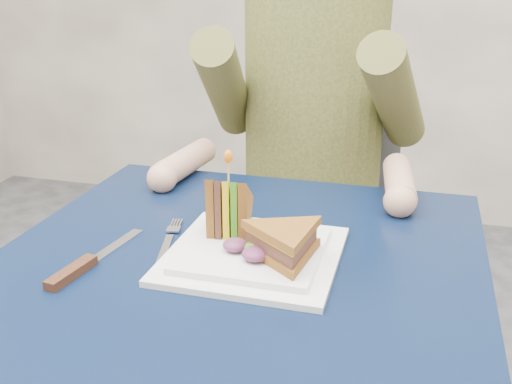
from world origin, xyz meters
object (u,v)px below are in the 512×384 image
(knife, at_px, (80,267))
(fork, at_px, (168,243))
(diner, at_px, (314,73))
(sandwich_upright, at_px, (229,211))
(table, at_px, (238,302))
(plate, at_px, (254,253))
(chair, at_px, (316,203))
(sandwich_flat, at_px, (285,243))

(knife, bearing_deg, fork, 52.78)
(diner, height_order, knife, diner)
(fork, bearing_deg, sandwich_upright, 21.01)
(table, height_order, plate, plate)
(table, bearing_deg, diner, 90.00)
(chair, height_order, knife, chair)
(chair, distance_m, sandwich_flat, 0.79)
(table, xyz_separation_m, plate, (0.02, 0.00, 0.09))
(table, height_order, chair, chair)
(sandwich_upright, bearing_deg, chair, 87.60)
(table, distance_m, chair, 0.73)
(table, xyz_separation_m, knife, (-0.21, -0.10, 0.09))
(chair, bearing_deg, sandwich_upright, -92.40)
(plate, bearing_deg, sandwich_flat, -24.44)
(diner, height_order, sandwich_flat, diner)
(sandwich_upright, relative_size, fork, 0.84)
(chair, distance_m, diner, 0.39)
(sandwich_flat, xyz_separation_m, sandwich_upright, (-0.11, 0.07, 0.01))
(plate, xyz_separation_m, sandwich_upright, (-0.05, 0.04, 0.05))
(table, xyz_separation_m, fork, (-0.12, 0.01, 0.08))
(chair, bearing_deg, knife, -104.26)
(chair, height_order, plate, chair)
(table, bearing_deg, sandwich_flat, -14.75)
(plate, relative_size, fork, 1.46)
(chair, height_order, sandwich_upright, chair)
(sandwich_upright, xyz_separation_m, fork, (-0.09, -0.04, -0.05))
(plate, height_order, knife, plate)
(knife, bearing_deg, plate, 24.57)
(sandwich_flat, xyz_separation_m, fork, (-0.20, 0.03, -0.04))
(table, distance_m, diner, 0.67)
(sandwich_flat, distance_m, fork, 0.21)
(chair, relative_size, sandwich_upright, 6.23)
(sandwich_flat, height_order, knife, sandwich_flat)
(table, bearing_deg, plate, 9.08)
(sandwich_flat, height_order, fork, sandwich_flat)
(sandwich_upright, bearing_deg, sandwich_flat, -32.87)
(diner, distance_m, sandwich_flat, 0.66)
(table, relative_size, sandwich_upright, 5.02)
(diner, relative_size, sandwich_upright, 4.99)
(table, relative_size, diner, 1.01)
(chair, relative_size, knife, 4.19)
(table, xyz_separation_m, chair, (0.00, 0.73, -0.11))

